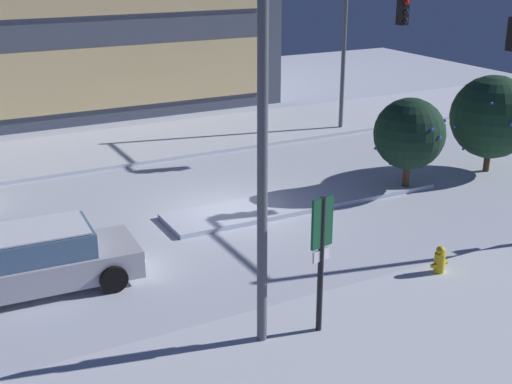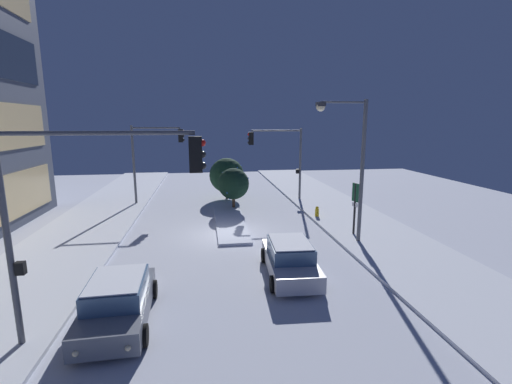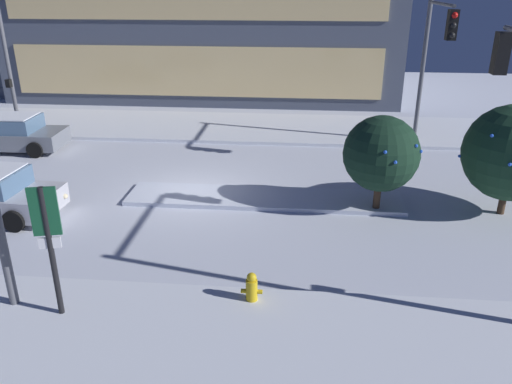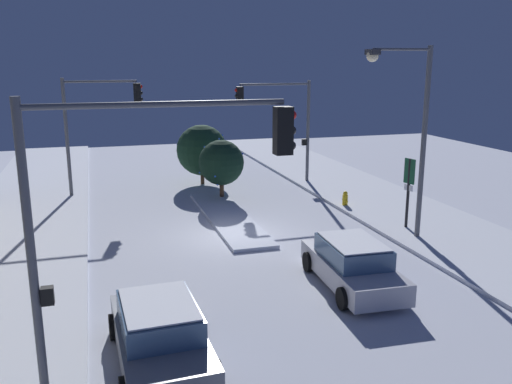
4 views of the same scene
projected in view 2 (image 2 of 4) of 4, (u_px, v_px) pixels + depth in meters
name	position (u px, v px, depth m)	size (l,w,h in m)	color
ground	(227.00, 234.00, 20.59)	(52.00, 52.00, 0.00)	silver
curb_strip_near	(364.00, 227.00, 21.76)	(52.00, 5.20, 0.14)	silver
curb_strip_far	(74.00, 240.00, 19.39)	(52.00, 5.20, 0.14)	silver
median_strip	(230.00, 221.00, 23.02)	(9.00, 1.80, 0.14)	silver
car_near	(290.00, 259.00, 15.01)	(4.70, 2.24, 1.49)	#B7B7C1
car_far	(118.00, 301.00, 11.46)	(4.62, 2.24, 1.49)	slate
traffic_light_corner_far_left	(85.00, 197.00, 9.75)	(0.32, 5.47, 6.27)	#565960
traffic_light_corner_near_right	(280.00, 151.00, 28.65)	(0.32, 4.41, 5.88)	#565960
traffic_light_corner_far_right	(154.00, 150.00, 27.38)	(0.32, 3.99, 6.12)	#565960
street_lamp_arched	(350.00, 152.00, 18.11)	(0.56, 2.60, 7.47)	#565960
fire_hydrant	(317.00, 212.00, 23.99)	(0.48, 0.26, 0.82)	gold
parking_info_sign	(355.00, 203.00, 19.92)	(0.55, 0.19, 3.04)	black
decorated_tree_median	(233.00, 184.00, 26.21)	(2.30, 2.33, 3.06)	#473323
decorated_tree_left_of_median	(227.00, 175.00, 29.91)	(2.91, 2.89, 3.42)	#473323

